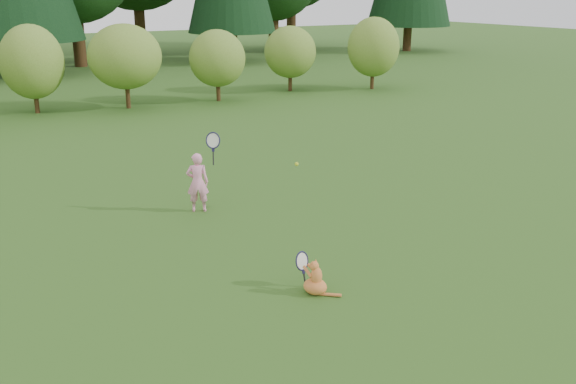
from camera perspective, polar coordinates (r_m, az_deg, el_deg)
ground at (r=9.26m, az=1.41°, el=-5.62°), size 100.00×100.00×0.00m
shrub_row at (r=20.86m, az=-17.81°, el=10.62°), size 28.00×3.00×2.80m
child at (r=10.99m, az=-8.00°, el=0.98°), size 0.61×0.43×1.54m
cat at (r=8.08m, az=2.39°, el=-7.48°), size 0.44×0.63×0.61m
tennis_ball at (r=10.90m, az=0.77°, el=2.50°), size 0.07×0.07×0.07m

